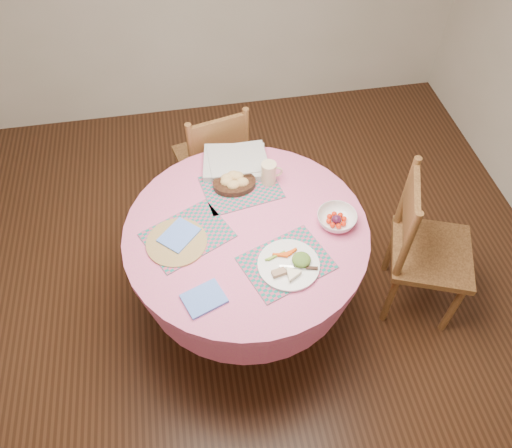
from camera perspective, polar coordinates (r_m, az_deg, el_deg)
The scene contains 16 objects.
ground at distance 3.12m, azimuth -0.92°, elevation -9.22°, with size 4.00×4.00×0.00m, color #331C0F.
room_envelope at distance 1.85m, azimuth -1.61°, elevation 18.43°, with size 4.01×4.01×2.71m.
dining_table at distance 2.66m, azimuth -1.06°, elevation -3.21°, with size 1.24×1.24×0.75m.
chair_right at distance 2.88m, azimuth 18.57°, elevation -2.47°, with size 0.56×0.58×0.98m.
chair_back at distance 3.25m, azimuth -4.80°, elevation 7.42°, with size 0.51×0.49×0.92m.
placemat_front at distance 2.38m, azimuth 3.49°, elevation -4.44°, with size 0.40×0.30×0.01m, color #147265.
placemat_left at distance 2.50m, azimuth -7.84°, elevation -1.28°, with size 0.40×0.30×0.01m, color #147265.
placemat_back at distance 2.69m, azimuth -1.73°, elevation 4.22°, with size 0.40×0.30×0.01m, color #147265.
wicker_trivet at distance 2.47m, azimuth -9.05°, elevation -2.08°, with size 0.30×0.30×0.01m, color olive.
napkin_near at distance 2.27m, azimuth -5.96°, elevation -8.47°, with size 0.18×0.14×0.01m, color #5B85EB.
napkin_far at distance 2.49m, azimuth -8.79°, elevation -1.29°, with size 0.18×0.14×0.01m, color #5B85EB.
dinner_plate at distance 2.35m, azimuth 3.93°, elevation -4.64°, with size 0.30×0.30×0.05m.
bread_bowl at distance 2.67m, azimuth -2.54°, elevation 4.88°, with size 0.23×0.23×0.08m.
latte_mug at distance 2.67m, azimuth 1.51°, elevation 5.87°, with size 0.12×0.08×0.13m.
fruit_bowl at distance 2.54m, azimuth 9.20°, elevation 0.56°, with size 0.25×0.25×0.06m.
newspaper_stack at distance 2.80m, azimuth -2.42°, elevation 7.17°, with size 0.38×0.32×0.04m.
Camera 1 is at (-0.22, -1.55, 2.70)m, focal length 35.00 mm.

